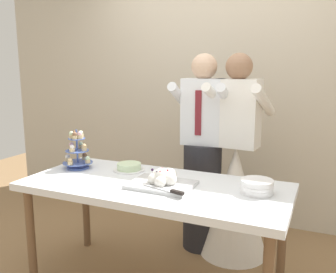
{
  "coord_description": "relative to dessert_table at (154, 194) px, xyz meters",
  "views": [
    {
      "loc": [
        1.05,
        -2.12,
        1.55
      ],
      "look_at": [
        0.04,
        0.15,
        1.07
      ],
      "focal_mm": 38.88,
      "sensor_mm": 36.0,
      "label": 1
    }
  ],
  "objects": [
    {
      "name": "rear_wall",
      "position": [
        0.0,
        1.47,
        0.75
      ],
      "size": [
        5.2,
        0.1,
        2.9
      ],
      "primitive_type": "cube",
      "color": "beige",
      "rests_on": "ground_plane"
    },
    {
      "name": "round_cake",
      "position": [
        -0.31,
        0.2,
        0.1
      ],
      "size": [
        0.24,
        0.24,
        0.06
      ],
      "color": "white",
      "rests_on": "dessert_table"
    },
    {
      "name": "main_cake_tray",
      "position": [
        0.08,
        -0.03,
        0.11
      ],
      "size": [
        0.43,
        0.33,
        0.12
      ],
      "color": "silver",
      "rests_on": "dessert_table"
    },
    {
      "name": "person_bride",
      "position": [
        0.39,
        0.72,
        -0.12
      ],
      "size": [
        0.56,
        0.56,
        1.66
      ],
      "color": "white",
      "rests_on": "ground_plane"
    },
    {
      "name": "dessert_table",
      "position": [
        0.0,
        0.0,
        0.0
      ],
      "size": [
        1.8,
        0.8,
        0.78
      ],
      "color": "silver",
      "rests_on": "ground_plane"
    },
    {
      "name": "person_groom",
      "position": [
        0.1,
        0.71,
        0.05
      ],
      "size": [
        0.5,
        0.52,
        1.66
      ],
      "color": "#232328",
      "rests_on": "ground_plane"
    },
    {
      "name": "cupcake_stand",
      "position": [
        -0.71,
        0.1,
        0.2
      ],
      "size": [
        0.23,
        0.23,
        0.31
      ],
      "color": "#4C66B2",
      "rests_on": "dessert_table"
    },
    {
      "name": "plate_stack",
      "position": [
        0.67,
        0.08,
        0.12
      ],
      "size": [
        0.21,
        0.21,
        0.09
      ],
      "color": "white",
      "rests_on": "dessert_table"
    }
  ]
}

